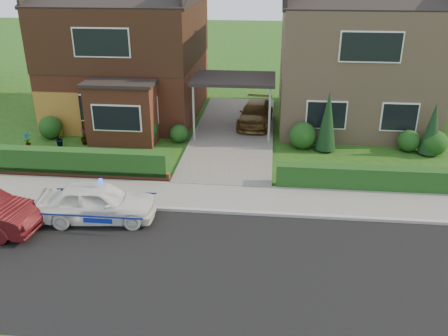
# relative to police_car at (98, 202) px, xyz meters

# --- Properties ---
(ground) EXTENTS (120.00, 120.00, 0.00)m
(ground) POSITION_rel_police_car_xyz_m (3.61, -2.23, -0.63)
(ground) COLOR #204913
(ground) RESTS_ON ground
(road) EXTENTS (60.00, 6.00, 0.02)m
(road) POSITION_rel_police_car_xyz_m (3.61, -2.23, -0.63)
(road) COLOR black
(road) RESTS_ON ground
(kerb) EXTENTS (60.00, 0.16, 0.12)m
(kerb) POSITION_rel_police_car_xyz_m (3.61, 0.82, -0.57)
(kerb) COLOR #9E9993
(kerb) RESTS_ON ground
(sidewalk) EXTENTS (60.00, 2.00, 0.10)m
(sidewalk) POSITION_rel_police_car_xyz_m (3.61, 1.87, -0.58)
(sidewalk) COLOR slate
(sidewalk) RESTS_ON ground
(driveway) EXTENTS (3.80, 12.00, 0.12)m
(driveway) POSITION_rel_police_car_xyz_m (3.61, 8.77, -0.57)
(driveway) COLOR #666059
(driveway) RESTS_ON ground
(house_left) EXTENTS (7.50, 9.53, 7.25)m
(house_left) POSITION_rel_police_car_xyz_m (-2.17, 11.67, 3.18)
(house_left) COLOR brown
(house_left) RESTS_ON ground
(house_right) EXTENTS (7.50, 8.06, 7.25)m
(house_right) POSITION_rel_police_car_xyz_m (9.41, 11.77, 3.03)
(house_right) COLOR tan
(house_right) RESTS_ON ground
(carport_link) EXTENTS (3.80, 3.00, 2.77)m
(carport_link) POSITION_rel_police_car_xyz_m (3.61, 8.73, 2.02)
(carport_link) COLOR black
(carport_link) RESTS_ON ground
(garage_door) EXTENTS (2.20, 0.10, 2.10)m
(garage_door) POSITION_rel_police_car_xyz_m (-4.64, 7.73, 0.42)
(garage_door) COLOR brown
(garage_door) RESTS_ON ground
(dwarf_wall) EXTENTS (7.70, 0.25, 0.36)m
(dwarf_wall) POSITION_rel_police_car_xyz_m (-2.19, 3.07, -0.45)
(dwarf_wall) COLOR brown
(dwarf_wall) RESTS_ON ground
(hedge_left) EXTENTS (7.50, 0.55, 0.90)m
(hedge_left) POSITION_rel_police_car_xyz_m (-2.19, 3.22, -0.63)
(hedge_left) COLOR #113715
(hedge_left) RESTS_ON ground
(hedge_right) EXTENTS (7.50, 0.55, 0.80)m
(hedge_right) POSITION_rel_police_car_xyz_m (9.41, 3.12, -0.63)
(hedge_right) COLOR #113715
(hedge_right) RESTS_ON ground
(shrub_left_far) EXTENTS (1.08, 1.08, 1.08)m
(shrub_left_far) POSITION_rel_police_car_xyz_m (-4.89, 7.27, -0.09)
(shrub_left_far) COLOR #113715
(shrub_left_far) RESTS_ON ground
(shrub_left_mid) EXTENTS (1.32, 1.32, 1.32)m
(shrub_left_mid) POSITION_rel_police_car_xyz_m (-0.39, 7.07, 0.03)
(shrub_left_mid) COLOR #113715
(shrub_left_mid) RESTS_ON ground
(shrub_left_near) EXTENTS (0.84, 0.84, 0.84)m
(shrub_left_near) POSITION_rel_police_car_xyz_m (1.21, 7.37, -0.21)
(shrub_left_near) COLOR #113715
(shrub_left_near) RESTS_ON ground
(shrub_right_near) EXTENTS (1.20, 1.20, 1.20)m
(shrub_right_near) POSITION_rel_police_car_xyz_m (6.81, 7.17, -0.03)
(shrub_right_near) COLOR #113715
(shrub_right_near) RESTS_ON ground
(shrub_right_mid) EXTENTS (0.96, 0.96, 0.96)m
(shrub_right_mid) POSITION_rel_police_car_xyz_m (11.41, 7.27, -0.15)
(shrub_right_mid) COLOR #113715
(shrub_right_mid) RESTS_ON ground
(shrub_right_far) EXTENTS (1.08, 1.08, 1.08)m
(shrub_right_far) POSITION_rel_police_car_xyz_m (12.41, 6.97, -0.09)
(shrub_right_far) COLOR #113715
(shrub_right_far) RESTS_ON ground
(conifer_a) EXTENTS (0.90, 0.90, 2.60)m
(conifer_a) POSITION_rel_police_car_xyz_m (7.81, 6.97, 0.67)
(conifer_a) COLOR black
(conifer_a) RESTS_ON ground
(conifer_b) EXTENTS (0.90, 0.90, 2.20)m
(conifer_b) POSITION_rel_police_car_xyz_m (12.21, 6.97, 0.47)
(conifer_b) COLOR black
(conifer_b) RESTS_ON ground
(police_car) EXTENTS (3.42, 3.84, 1.43)m
(police_car) POSITION_rel_police_car_xyz_m (0.00, 0.00, 0.00)
(police_car) COLOR white
(police_car) RESTS_ON ground
(driveway_car) EXTENTS (1.83, 3.87, 1.09)m
(driveway_car) POSITION_rel_police_car_xyz_m (4.61, 10.03, 0.03)
(driveway_car) COLOR brown
(driveway_car) RESTS_ON driveway
(potted_plant_a) EXTENTS (0.42, 0.32, 0.73)m
(potted_plant_a) POSITION_rel_police_car_xyz_m (-5.39, 5.94, -0.27)
(potted_plant_a) COLOR gray
(potted_plant_a) RESTS_ON ground
(potted_plant_b) EXTENTS (0.51, 0.48, 0.72)m
(potted_plant_b) POSITION_rel_police_car_xyz_m (-4.03, 6.29, -0.27)
(potted_plant_b) COLOR gray
(potted_plant_b) RESTS_ON ground
(potted_plant_c) EXTENTS (0.41, 0.41, 0.70)m
(potted_plant_c) POSITION_rel_police_car_xyz_m (-3.00, 6.67, -0.28)
(potted_plant_c) COLOR gray
(potted_plant_c) RESTS_ON ground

